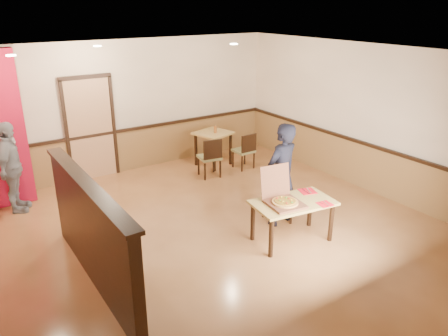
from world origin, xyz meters
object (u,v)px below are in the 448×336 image
object	(u,v)px
side_table	(213,140)
side_chair_left	(210,156)
diner_chair	(276,193)
pizza_box	(283,200)
condiment	(215,129)
passerby	(12,168)
diner	(281,175)
main_table	(293,208)
side_chair_right	(245,149)

from	to	relation	value
side_table	side_chair_left	bearing A→B (deg)	-126.84
diner_chair	pizza_box	world-z (taller)	pizza_box
pizza_box	condiment	xyz separation A→B (m)	(1.02, 3.46, 0.11)
side_chair_left	passerby	distance (m)	3.76
diner_chair	diner	bearing A→B (deg)	-84.76
passerby	pizza_box	world-z (taller)	passerby
main_table	diner_chair	bearing A→B (deg)	77.51
diner_chair	side_chair_left	xyz separation A→B (m)	(0.09, 2.23, -0.01)
side_chair_left	diner	bearing A→B (deg)	95.59
pizza_box	main_table	bearing A→B (deg)	-1.46
passerby	pizza_box	distance (m)	4.69
side_chair_right	diner	size ratio (longest dim) A/B	0.47
side_chair_left	side_chair_right	world-z (taller)	side_chair_left
side_table	passerby	distance (m)	4.17
condiment	side_chair_right	bearing A→B (deg)	-52.97
side_table	condiment	distance (m)	0.26
diner	passerby	distance (m)	4.63
condiment	diner_chair	bearing A→B (deg)	-101.63
diner_chair	main_table	bearing A→B (deg)	-92.97
pizza_box	condiment	bearing A→B (deg)	81.96
main_table	side_table	xyz separation A→B (m)	(0.81, 3.54, 0.03)
pizza_box	condiment	world-z (taller)	pizza_box
side_chair_right	condiment	distance (m)	0.81
side_chair_right	passerby	xyz separation A→B (m)	(-4.61, 0.56, 0.37)
side_chair_left	pizza_box	world-z (taller)	pizza_box
passerby	main_table	bearing A→B (deg)	-112.58
main_table	pizza_box	size ratio (longest dim) A/B	2.02
side_chair_right	diner	distance (m)	2.63
side_chair_left	side_chair_right	distance (m)	0.91
side_chair_left	diner	distance (m)	2.41
main_table	passerby	xyz separation A→B (m)	(-3.35, 3.49, 0.26)
diner	diner_chair	bearing A→B (deg)	-112.55
side_chair_right	pizza_box	distance (m)	3.25
side_table	condiment	world-z (taller)	condiment
main_table	side_chair_right	size ratio (longest dim) A/B	1.62
side_table	diner	bearing A→B (deg)	-100.99
main_table	side_chair_right	world-z (taller)	side_chair_right
main_table	condiment	world-z (taller)	condiment
main_table	pizza_box	distance (m)	0.25
side_table	pizza_box	bearing A→B (deg)	-105.74
side_chair_left	side_chair_right	size ratio (longest dim) A/B	1.05
main_table	side_chair_left	size ratio (longest dim) A/B	1.54
side_chair_right	passerby	distance (m)	4.66
passerby	side_chair_right	bearing A→B (deg)	-73.29
side_chair_right	pizza_box	world-z (taller)	pizza_box
diner	side_chair_right	bearing A→B (deg)	-123.42
condiment	pizza_box	bearing A→B (deg)	-106.37
side_table	condiment	xyz separation A→B (m)	(0.03, -0.05, 0.25)
diner_chair	side_chair_right	distance (m)	2.45
diner_chair	side_table	world-z (taller)	diner_chair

